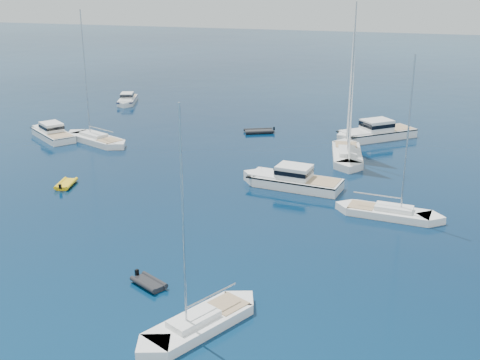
# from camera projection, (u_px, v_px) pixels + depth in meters

# --- Properties ---
(ground) EXTENTS (400.00, 400.00, 0.00)m
(ground) POSITION_uv_depth(u_px,v_px,m) (109.00, 317.00, 39.15)
(ground) COLOR navy
(ground) RESTS_ON ground
(motor_cruiser_centre) EXTENTS (11.68, 5.01, 2.97)m
(motor_cruiser_centre) POSITION_uv_depth(u_px,v_px,m) (292.00, 187.00, 62.77)
(motor_cruiser_centre) COLOR white
(motor_cruiser_centre) RESTS_ON ground
(motor_cruiser_far_l) EXTENTS (10.03, 8.57, 2.67)m
(motor_cruiser_far_l) POSITION_uv_depth(u_px,v_px,m) (52.00, 138.00, 81.25)
(motor_cruiser_far_l) COLOR white
(motor_cruiser_far_l) RESTS_ON ground
(motor_cruiser_distant) EXTENTS (11.84, 10.94, 3.25)m
(motor_cruiser_distant) POSITION_uv_depth(u_px,v_px,m) (374.00, 139.00, 80.78)
(motor_cruiser_distant) COLOR silver
(motor_cruiser_distant) RESTS_ON ground
(motor_cruiser_horizon) EXTENTS (5.16, 8.89, 2.23)m
(motor_cruiser_horizon) POSITION_uv_depth(u_px,v_px,m) (127.00, 103.00, 102.35)
(motor_cruiser_horizon) COLOR silver
(motor_cruiser_horizon) RESTS_ON ground
(sailboat_fore) EXTENTS (7.04, 10.27, 14.98)m
(sailboat_fore) POSITION_uv_depth(u_px,v_px,m) (199.00, 328.00, 37.93)
(sailboat_fore) COLOR white
(sailboat_fore) RESTS_ON ground
(sailboat_centre) EXTENTS (10.58, 3.82, 15.20)m
(sailboat_centre) POSITION_uv_depth(u_px,v_px,m) (389.00, 216.00, 55.22)
(sailboat_centre) COLOR white
(sailboat_centre) RESTS_ON ground
(sailboat_sails_r) EXTENTS (5.34, 13.07, 18.66)m
(sailboat_sails_r) POSITION_uv_depth(u_px,v_px,m) (347.00, 158.00, 72.33)
(sailboat_sails_r) COLOR silver
(sailboat_sails_r) RESTS_ON ground
(sailboat_far_l) EXTENTS (11.98, 7.63, 17.30)m
(sailboat_far_l) POSITION_uv_depth(u_px,v_px,m) (96.00, 142.00, 79.06)
(sailboat_far_l) COLOR silver
(sailboat_far_l) RESTS_ON ground
(tender_yellow) EXTENTS (2.48, 3.58, 0.95)m
(tender_yellow) POSITION_uv_depth(u_px,v_px,m) (66.00, 186.00, 63.02)
(tender_yellow) COLOR yellow
(tender_yellow) RESTS_ON ground
(tender_grey_near) EXTENTS (3.29, 2.82, 0.95)m
(tender_grey_near) POSITION_uv_depth(u_px,v_px,m) (149.00, 286.00, 43.06)
(tender_grey_near) COLOR black
(tender_grey_near) RESTS_ON ground
(tender_grey_far) EXTENTS (4.79, 3.85, 0.95)m
(tender_grey_far) POSITION_uv_depth(u_px,v_px,m) (259.00, 133.00, 83.73)
(tender_grey_far) COLOR black
(tender_grey_far) RESTS_ON ground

